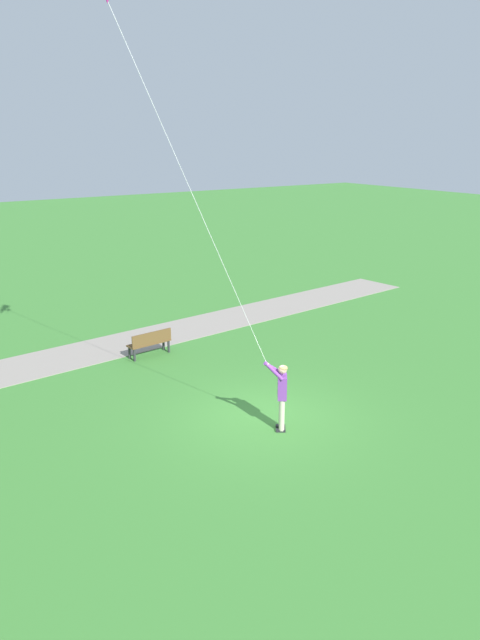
# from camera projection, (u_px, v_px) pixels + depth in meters

# --- Properties ---
(ground_plane) EXTENTS (120.00, 120.00, 0.00)m
(ground_plane) POSITION_uv_depth(u_px,v_px,m) (263.00, 418.00, 16.10)
(ground_plane) COLOR #3D7F33
(walkway_path) EXTENTS (5.68, 32.08, 0.02)m
(walkway_path) POSITION_uv_depth(u_px,v_px,m) (87.00, 353.00, 20.91)
(walkway_path) COLOR gray
(walkway_path) RESTS_ON ground
(person_kite_flyer) EXTENTS (0.56, 0.61, 1.83)m
(person_kite_flyer) POSITION_uv_depth(u_px,v_px,m) (281.00, 391.00, 15.18)
(person_kite_flyer) COLOR #232328
(person_kite_flyer) RESTS_ON ground
(park_bench_near_walkway) EXTENTS (0.59, 1.54, 0.88)m
(park_bench_near_walkway) POSITION_uv_depth(u_px,v_px,m) (150.00, 342.00, 20.47)
(park_bench_near_walkway) COLOR brown
(park_bench_near_walkway) RESTS_ON ground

